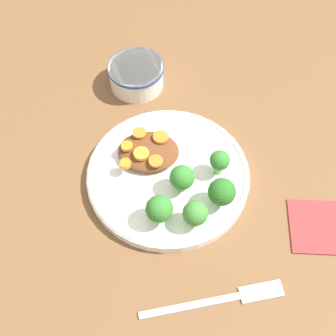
{
  "coord_description": "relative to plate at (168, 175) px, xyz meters",
  "views": [
    {
      "loc": [
        0.01,
        -0.41,
        0.66
      ],
      "look_at": [
        0.0,
        0.0,
        0.03
      ],
      "focal_mm": 50.0,
      "sensor_mm": 36.0,
      "label": 1
    }
  ],
  "objects": [
    {
      "name": "plate",
      "position": [
        0.0,
        0.0,
        0.0
      ],
      "size": [
        0.27,
        0.27,
        0.02
      ],
      "color": "white",
      "rests_on": "ground_plane"
    },
    {
      "name": "dip_bowl",
      "position": [
        -0.07,
        0.21,
        0.01
      ],
      "size": [
        0.1,
        0.1,
        0.05
      ],
      "color": "white",
      "rests_on": "ground_plane"
    },
    {
      "name": "fork",
      "position": [
        0.09,
        -0.2,
        -0.01
      ],
      "size": [
        0.21,
        0.06,
        0.01
      ],
      "rotation": [
        0.0,
        0.0,
        6.51
      ],
      "color": "silver",
      "rests_on": "ground_plane"
    },
    {
      "name": "napkin",
      "position": [
        0.26,
        -0.08,
        -0.01
      ],
      "size": [
        0.14,
        0.09,
        0.01
      ],
      "rotation": [
        0.0,
        0.0,
        -0.01
      ],
      "color": "#B73333",
      "rests_on": "ground_plane"
    },
    {
      "name": "carrot_slice_2",
      "position": [
        -0.02,
        0.01,
        0.03
      ],
      "size": [
        0.02,
        0.02,
        0.0
      ],
      "primitive_type": "cylinder",
      "color": "orange",
      "rests_on": "stew_mound"
    },
    {
      "name": "stew_mound",
      "position": [
        -0.03,
        0.03,
        0.02
      ],
      "size": [
        0.1,
        0.08,
        0.02
      ],
      "primitive_type": "ellipsoid",
      "color": "brown",
      "rests_on": "plate"
    },
    {
      "name": "broccoli_floret_0",
      "position": [
        0.02,
        -0.03,
        0.04
      ],
      "size": [
        0.04,
        0.04,
        0.05
      ],
      "color": "#759E51",
      "rests_on": "plate"
    },
    {
      "name": "carrot_slice_4",
      "position": [
        -0.05,
        0.06,
        0.03
      ],
      "size": [
        0.02,
        0.02,
        0.0
      ],
      "primitive_type": "cylinder",
      "color": "orange",
      "rests_on": "stew_mound"
    },
    {
      "name": "ground_plane",
      "position": [
        0.0,
        0.0,
        -0.01
      ],
      "size": [
        4.0,
        4.0,
        0.0
      ],
      "primitive_type": "plane",
      "color": "brown"
    },
    {
      "name": "broccoli_floret_4",
      "position": [
        0.08,
        -0.05,
        0.04
      ],
      "size": [
        0.04,
        0.04,
        0.06
      ],
      "color": "#759E51",
      "rests_on": "plate"
    },
    {
      "name": "carrot_slice_1",
      "position": [
        -0.07,
        0.0,
        0.03
      ],
      "size": [
        0.02,
        0.02,
        0.01
      ],
      "primitive_type": "cylinder",
      "color": "orange",
      "rests_on": "stew_mound"
    },
    {
      "name": "broccoli_floret_1",
      "position": [
        0.08,
        0.01,
        0.04
      ],
      "size": [
        0.03,
        0.03,
        0.05
      ],
      "color": "#7FA85B",
      "rests_on": "plate"
    },
    {
      "name": "broccoli_floret_3",
      "position": [
        0.04,
        -0.09,
        0.03
      ],
      "size": [
        0.04,
        0.04,
        0.05
      ],
      "color": "#7FA85B",
      "rests_on": "plate"
    },
    {
      "name": "carrot_slice_5",
      "position": [
        -0.07,
        0.03,
        0.03
      ],
      "size": [
        0.02,
        0.02,
        0.01
      ],
      "primitive_type": "cylinder",
      "color": "orange",
      "rests_on": "stew_mound"
    },
    {
      "name": "broccoli_floret_2",
      "position": [
        -0.01,
        -0.08,
        0.04
      ],
      "size": [
        0.04,
        0.04,
        0.05
      ],
      "color": "#7FA85B",
      "rests_on": "plate"
    },
    {
      "name": "carrot_slice_3",
      "position": [
        -0.01,
        0.05,
        0.03
      ],
      "size": [
        0.03,
        0.03,
        0.01
      ],
      "primitive_type": "cylinder",
      "color": "orange",
      "rests_on": "stew_mound"
    },
    {
      "name": "carrot_slice_0",
      "position": [
        -0.04,
        0.02,
        0.03
      ],
      "size": [
        0.03,
        0.03,
        0.01
      ],
      "primitive_type": "cylinder",
      "color": "orange",
      "rests_on": "stew_mound"
    }
  ]
}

